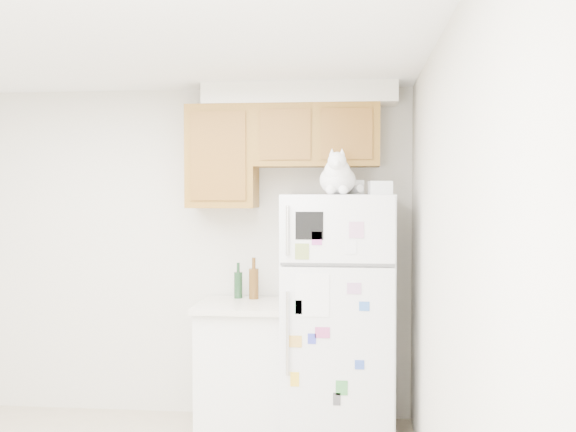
# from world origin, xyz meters

# --- Properties ---
(room_shell) EXTENTS (3.84, 4.04, 2.52)m
(room_shell) POSITION_xyz_m (0.12, 0.24, 1.67)
(room_shell) COLOR beige
(room_shell) RESTS_ON ground_plane
(refrigerator) EXTENTS (0.76, 0.78, 1.70)m
(refrigerator) POSITION_xyz_m (1.36, 1.61, 0.85)
(refrigerator) COLOR silver
(refrigerator) RESTS_ON ground_plane
(base_counter) EXTENTS (0.64, 0.64, 0.92)m
(base_counter) POSITION_xyz_m (0.67, 1.68, 0.46)
(base_counter) COLOR white
(base_counter) RESTS_ON ground_plane
(cat) EXTENTS (0.30, 0.44, 0.31)m
(cat) POSITION_xyz_m (1.36, 1.44, 1.81)
(cat) COLOR white
(cat) RESTS_ON refrigerator
(storage_box_back) EXTENTS (0.19, 0.15, 0.10)m
(storage_box_back) POSITION_xyz_m (1.44, 1.72, 1.75)
(storage_box_back) COLOR white
(storage_box_back) RESTS_ON refrigerator
(storage_box_front) EXTENTS (0.17, 0.13, 0.09)m
(storage_box_front) POSITION_xyz_m (1.64, 1.45, 1.74)
(storage_box_front) COLOR white
(storage_box_front) RESTS_ON refrigerator
(bottle_green) EXTENTS (0.06, 0.06, 0.27)m
(bottle_green) POSITION_xyz_m (0.61, 1.87, 1.05)
(bottle_green) COLOR #19381E
(bottle_green) RESTS_ON base_counter
(bottle_amber) EXTENTS (0.07, 0.07, 0.31)m
(bottle_amber) POSITION_xyz_m (0.73, 1.84, 1.07)
(bottle_amber) COLOR #593814
(bottle_amber) RESTS_ON base_counter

